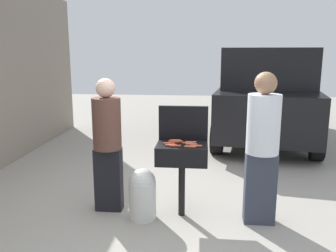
{
  "coord_description": "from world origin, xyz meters",
  "views": [
    {
      "loc": [
        0.47,
        -3.93,
        1.97
      ],
      "look_at": [
        0.02,
        0.63,
        1.0
      ],
      "focal_mm": 38.3,
      "sensor_mm": 36.0,
      "label": 1
    }
  ],
  "objects_px": {
    "hot_dog_5": "(174,142)",
    "hot_dog_9": "(175,146)",
    "hot_dog_3": "(188,143)",
    "hot_dog_8": "(192,144)",
    "hot_dog_7": "(190,147)",
    "parked_minivan": "(266,94)",
    "hot_dog_1": "(196,146)",
    "propane_tank": "(143,193)",
    "hot_dog_6": "(191,142)",
    "hot_dog_4": "(177,141)",
    "hot_dog_2": "(175,140)",
    "person_right": "(262,144)",
    "person_left": "(107,141)",
    "bbq_grill": "(182,156)",
    "hot_dog_0": "(169,143)",
    "hot_dog_10": "(171,145)"
  },
  "relations": [
    {
      "from": "hot_dog_5",
      "to": "person_left",
      "type": "bearing_deg",
      "value": 179.05
    },
    {
      "from": "hot_dog_7",
      "to": "parked_minivan",
      "type": "xyz_separation_m",
      "value": [
        1.53,
        4.2,
        0.12
      ]
    },
    {
      "from": "hot_dog_8",
      "to": "hot_dog_6",
      "type": "bearing_deg",
      "value": 98.11
    },
    {
      "from": "hot_dog_2",
      "to": "parked_minivan",
      "type": "height_order",
      "value": "parked_minivan"
    },
    {
      "from": "hot_dog_3",
      "to": "hot_dog_4",
      "type": "distance_m",
      "value": 0.15
    },
    {
      "from": "bbq_grill",
      "to": "hot_dog_0",
      "type": "relative_size",
      "value": 6.85
    },
    {
      "from": "hot_dog_3",
      "to": "hot_dog_8",
      "type": "xyz_separation_m",
      "value": [
        0.05,
        -0.05,
        0.0
      ]
    },
    {
      "from": "person_left",
      "to": "hot_dog_0",
      "type": "bearing_deg",
      "value": -15.71
    },
    {
      "from": "propane_tank",
      "to": "bbq_grill",
      "type": "bearing_deg",
      "value": 16.58
    },
    {
      "from": "hot_dog_6",
      "to": "parked_minivan",
      "type": "xyz_separation_m",
      "value": [
        1.54,
        4.01,
        0.12
      ]
    },
    {
      "from": "parked_minivan",
      "to": "hot_dog_8",
      "type": "bearing_deg",
      "value": 78.07
    },
    {
      "from": "hot_dog_1",
      "to": "parked_minivan",
      "type": "bearing_deg",
      "value": 70.62
    },
    {
      "from": "parked_minivan",
      "to": "hot_dog_4",
      "type": "bearing_deg",
      "value": 75.28
    },
    {
      "from": "hot_dog_2",
      "to": "person_left",
      "type": "relative_size",
      "value": 0.08
    },
    {
      "from": "hot_dog_9",
      "to": "parked_minivan",
      "type": "distance_m",
      "value": 4.52
    },
    {
      "from": "hot_dog_3",
      "to": "person_right",
      "type": "height_order",
      "value": "person_right"
    },
    {
      "from": "hot_dog_2",
      "to": "hot_dog_3",
      "type": "xyz_separation_m",
      "value": [
        0.15,
        -0.12,
        0.0
      ]
    },
    {
      "from": "hot_dog_1",
      "to": "hot_dog_5",
      "type": "relative_size",
      "value": 1.0
    },
    {
      "from": "hot_dog_1",
      "to": "parked_minivan",
      "type": "distance_m",
      "value": 4.42
    },
    {
      "from": "hot_dog_4",
      "to": "person_right",
      "type": "relative_size",
      "value": 0.07
    },
    {
      "from": "hot_dog_8",
      "to": "parked_minivan",
      "type": "bearing_deg",
      "value": 69.61
    },
    {
      "from": "hot_dog_3",
      "to": "parked_minivan",
      "type": "xyz_separation_m",
      "value": [
        1.57,
        4.04,
        0.12
      ]
    },
    {
      "from": "parked_minivan",
      "to": "hot_dog_1",
      "type": "bearing_deg",
      "value": 79.07
    },
    {
      "from": "hot_dog_6",
      "to": "propane_tank",
      "type": "relative_size",
      "value": 0.21
    },
    {
      "from": "hot_dog_0",
      "to": "hot_dog_8",
      "type": "height_order",
      "value": "same"
    },
    {
      "from": "propane_tank",
      "to": "hot_dog_6",
      "type": "bearing_deg",
      "value": 18.59
    },
    {
      "from": "hot_dog_9",
      "to": "person_right",
      "type": "relative_size",
      "value": 0.07
    },
    {
      "from": "bbq_grill",
      "to": "person_right",
      "type": "xyz_separation_m",
      "value": [
        0.91,
        -0.1,
        0.2
      ]
    },
    {
      "from": "hot_dog_5",
      "to": "person_right",
      "type": "relative_size",
      "value": 0.07
    },
    {
      "from": "hot_dog_8",
      "to": "hot_dog_4",
      "type": "bearing_deg",
      "value": 144.72
    },
    {
      "from": "hot_dog_7",
      "to": "hot_dog_1",
      "type": "bearing_deg",
      "value": 27.9
    },
    {
      "from": "hot_dog_6",
      "to": "hot_dog_10",
      "type": "xyz_separation_m",
      "value": [
        -0.22,
        -0.15,
        0.0
      ]
    },
    {
      "from": "hot_dog_9",
      "to": "person_left",
      "type": "distance_m",
      "value": 0.87
    },
    {
      "from": "hot_dog_0",
      "to": "person_left",
      "type": "height_order",
      "value": "person_left"
    },
    {
      "from": "hot_dog_6",
      "to": "hot_dog_7",
      "type": "distance_m",
      "value": 0.19
    },
    {
      "from": "hot_dog_8",
      "to": "hot_dog_5",
      "type": "bearing_deg",
      "value": 155.45
    },
    {
      "from": "hot_dog_2",
      "to": "hot_dog_8",
      "type": "xyz_separation_m",
      "value": [
        0.2,
        -0.17,
        0.0
      ]
    },
    {
      "from": "hot_dog_7",
      "to": "parked_minivan",
      "type": "height_order",
      "value": "parked_minivan"
    },
    {
      "from": "hot_dog_0",
      "to": "hot_dog_6",
      "type": "bearing_deg",
      "value": 17.01
    },
    {
      "from": "hot_dog_0",
      "to": "person_left",
      "type": "xyz_separation_m",
      "value": [
        -0.77,
        0.1,
        -0.01
      ]
    },
    {
      "from": "hot_dog_9",
      "to": "person_right",
      "type": "distance_m",
      "value": 0.98
    },
    {
      "from": "person_right",
      "to": "hot_dog_3",
      "type": "bearing_deg",
      "value": 7.32
    },
    {
      "from": "hot_dog_7",
      "to": "bbq_grill",
      "type": "bearing_deg",
      "value": 125.15
    },
    {
      "from": "hot_dog_0",
      "to": "hot_dog_6",
      "type": "height_order",
      "value": "same"
    },
    {
      "from": "hot_dog_5",
      "to": "hot_dog_9",
      "type": "relative_size",
      "value": 1.0
    },
    {
      "from": "hot_dog_7",
      "to": "person_left",
      "type": "height_order",
      "value": "person_left"
    },
    {
      "from": "hot_dog_5",
      "to": "bbq_grill",
      "type": "bearing_deg",
      "value": -29.99
    },
    {
      "from": "hot_dog_4",
      "to": "hot_dog_5",
      "type": "distance_m",
      "value": 0.05
    },
    {
      "from": "bbq_grill",
      "to": "hot_dog_9",
      "type": "relative_size",
      "value": 6.85
    },
    {
      "from": "bbq_grill",
      "to": "hot_dog_0",
      "type": "distance_m",
      "value": 0.21
    }
  ]
}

